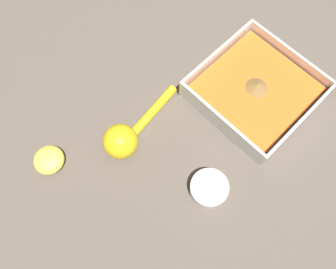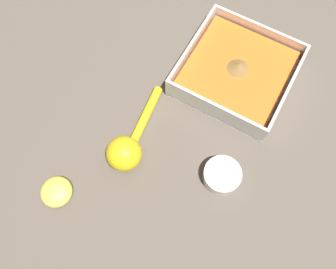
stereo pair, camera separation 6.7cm
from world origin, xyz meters
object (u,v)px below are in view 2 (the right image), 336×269
(square_dish, at_px, (236,73))
(spice_bowl, at_px, (222,176))
(lemon_half, at_px, (57,192))
(lemon_squeezer, at_px, (127,149))

(square_dish, distance_m, spice_bowl, 0.24)
(spice_bowl, height_order, lemon_half, same)
(spice_bowl, distance_m, lemon_half, 0.33)
(square_dish, xyz_separation_m, lemon_squeezer, (-0.12, -0.28, 0.01))
(lemon_squeezer, bearing_deg, lemon_half, -35.99)
(spice_bowl, bearing_deg, square_dish, 108.32)
(square_dish, distance_m, lemon_half, 0.46)
(lemon_half, bearing_deg, lemon_squeezer, 61.05)
(square_dish, relative_size, lemon_half, 3.76)
(lemon_squeezer, distance_m, lemon_half, 0.16)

